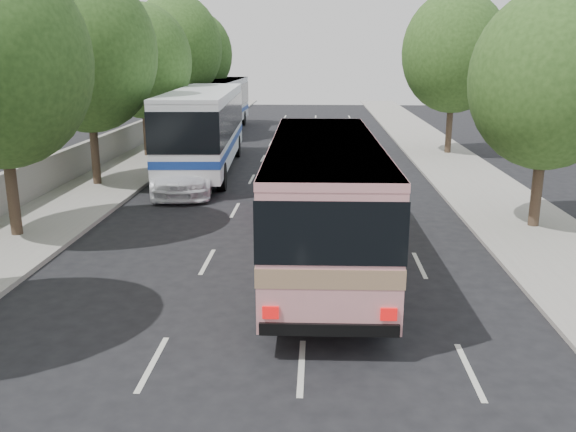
# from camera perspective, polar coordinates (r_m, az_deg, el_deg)

# --- Properties ---
(ground) EXTENTS (120.00, 120.00, 0.00)m
(ground) POSITION_cam_1_polar(r_m,az_deg,el_deg) (13.91, -2.68, -9.86)
(ground) COLOR black
(ground) RESTS_ON ground
(sidewalk_left) EXTENTS (4.00, 90.00, 0.15)m
(sidewalk_left) POSITION_cam_1_polar(r_m,az_deg,el_deg) (34.48, -13.70, 4.92)
(sidewalk_left) COLOR #9E998E
(sidewalk_left) RESTS_ON ground
(sidewalk_right) EXTENTS (4.00, 90.00, 0.12)m
(sidewalk_right) POSITION_cam_1_polar(r_m,az_deg,el_deg) (33.85, 15.19, 4.62)
(sidewalk_right) COLOR #9E998E
(sidewalk_right) RESTS_ON ground
(low_wall) EXTENTS (0.30, 90.00, 1.50)m
(low_wall) POSITION_cam_1_polar(r_m,az_deg,el_deg) (34.91, -16.64, 6.21)
(low_wall) COLOR #9E998E
(low_wall) RESTS_ON sidewalk_left
(tree_left_c) EXTENTS (6.00, 6.00, 9.35)m
(tree_left_c) POSITION_cam_1_polar(r_m,az_deg,el_deg) (28.29, -18.24, 14.83)
(tree_left_c) COLOR #38281E
(tree_left_c) RESTS_ON ground
(tree_left_d) EXTENTS (5.52, 5.52, 8.60)m
(tree_left_d) POSITION_cam_1_polar(r_m,az_deg,el_deg) (35.87, -13.42, 14.25)
(tree_left_d) COLOR #38281E
(tree_left_d) RESTS_ON ground
(tree_left_e) EXTENTS (6.30, 6.30, 9.82)m
(tree_left_e) POSITION_cam_1_polar(r_m,az_deg,el_deg) (43.60, -10.38, 15.52)
(tree_left_e) COLOR #38281E
(tree_left_e) RESTS_ON ground
(tree_left_f) EXTENTS (5.88, 5.88, 9.16)m
(tree_left_f) POSITION_cam_1_polar(r_m,az_deg,el_deg) (51.47, -8.53, 14.99)
(tree_left_f) COLOR #38281E
(tree_left_f) RESTS_ON ground
(tree_right_near) EXTENTS (5.10, 5.10, 7.95)m
(tree_right_near) POSITION_cam_1_polar(r_m,az_deg,el_deg) (21.85, 23.50, 12.10)
(tree_right_near) COLOR #38281E
(tree_right_near) RESTS_ON ground
(tree_right_far) EXTENTS (6.00, 6.00, 9.35)m
(tree_right_far) POSITION_cam_1_polar(r_m,az_deg,el_deg) (37.33, 15.45, 14.89)
(tree_right_far) COLOR #38281E
(tree_right_far) RESTS_ON ground
(pink_bus) EXTENTS (3.02, 11.28, 3.59)m
(pink_bus) POSITION_cam_1_polar(r_m,az_deg,el_deg) (16.74, 3.37, 2.50)
(pink_bus) COLOR pink
(pink_bus) RESTS_ON ground
(pink_taxi) EXTENTS (2.57, 5.24, 1.72)m
(pink_taxi) POSITION_cam_1_polar(r_m,az_deg,el_deg) (22.76, 0.18, 2.33)
(pink_taxi) COLOR #EF1458
(pink_taxi) RESTS_ON ground
(white_pickup) EXTENTS (3.13, 6.28, 1.75)m
(white_pickup) POSITION_cam_1_polar(r_m,az_deg,el_deg) (26.97, -9.58, 4.16)
(white_pickup) COLOR silver
(white_pickup) RESTS_ON ground
(tour_coach_front) EXTENTS (3.72, 13.76, 4.08)m
(tour_coach_front) POSITION_cam_1_polar(r_m,az_deg,el_deg) (31.39, -7.85, 8.64)
(tour_coach_front) COLOR white
(tour_coach_front) RESTS_ON ground
(tour_coach_rear) EXTENTS (2.93, 13.05, 3.90)m
(tour_coach_rear) POSITION_cam_1_polar(r_m,az_deg,el_deg) (47.72, -6.40, 10.68)
(tour_coach_rear) COLOR silver
(tour_coach_rear) RESTS_ON ground
(taxi_roof_sign) EXTENTS (0.57, 0.24, 0.18)m
(taxi_roof_sign) POSITION_cam_1_polar(r_m,az_deg,el_deg) (22.57, 0.18, 4.69)
(taxi_roof_sign) COLOR silver
(taxi_roof_sign) RESTS_ON pink_taxi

